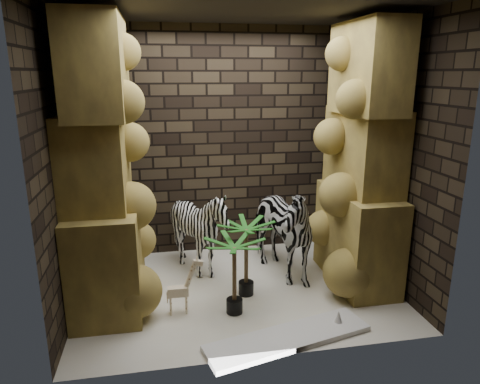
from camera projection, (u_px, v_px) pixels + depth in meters
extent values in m
plane|color=white|center=(238.00, 290.00, 4.98)|extent=(3.50, 3.50, 0.00)
plane|color=black|center=(238.00, 9.00, 4.18)|extent=(3.50, 3.50, 0.00)
plane|color=black|center=(221.00, 143.00, 5.77)|extent=(3.50, 0.00, 3.50)
plane|color=black|center=(267.00, 192.00, 3.40)|extent=(3.50, 0.00, 3.50)
plane|color=black|center=(64.00, 168.00, 4.27)|extent=(0.00, 3.00, 3.00)
plane|color=black|center=(390.00, 156.00, 4.89)|extent=(0.00, 3.00, 3.00)
imported|color=white|center=(276.00, 220.00, 5.17)|extent=(0.96, 1.33, 1.41)
imported|color=white|center=(200.00, 235.00, 5.26)|extent=(1.20, 1.34, 1.02)
cube|color=white|center=(288.00, 338.00, 4.03)|extent=(1.65, 0.76, 0.05)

